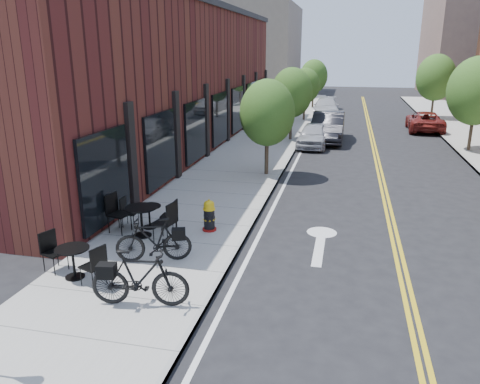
% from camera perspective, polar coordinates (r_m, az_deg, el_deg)
% --- Properties ---
extents(ground, '(120.00, 120.00, 0.00)m').
position_cam_1_polar(ground, '(10.89, -1.86, -10.36)').
color(ground, black).
rests_on(ground, ground).
extents(sidewalk_near, '(4.00, 70.00, 0.12)m').
position_cam_1_polar(sidewalk_near, '(20.47, -0.17, 3.00)').
color(sidewalk_near, '#9E9B93').
rests_on(sidewalk_near, ground).
extents(building_near, '(5.00, 28.00, 7.00)m').
position_cam_1_polar(building_near, '(25.06, -8.38, 13.36)').
color(building_near, '#481817').
rests_on(building_near, ground).
extents(bg_building_left, '(8.00, 14.00, 10.00)m').
position_cam_1_polar(bg_building_left, '(58.30, 2.66, 16.93)').
color(bg_building_left, '#726656').
rests_on(bg_building_left, ground).
extents(bg_building_right, '(10.00, 16.00, 12.00)m').
position_cam_1_polar(bg_building_right, '(60.87, 26.87, 16.16)').
color(bg_building_right, brown).
rests_on(bg_building_right, ground).
extents(tree_near_a, '(2.20, 2.20, 3.81)m').
position_cam_1_polar(tree_near_a, '(18.76, 3.35, 9.60)').
color(tree_near_a, '#382B1E').
rests_on(tree_near_a, sidewalk_near).
extents(tree_near_b, '(2.30, 2.30, 3.98)m').
position_cam_1_polar(tree_near_b, '(26.63, 6.32, 11.94)').
color(tree_near_b, '#382B1E').
rests_on(tree_near_b, sidewalk_near).
extents(tree_near_c, '(2.10, 2.10, 3.67)m').
position_cam_1_polar(tree_near_c, '(34.57, 7.94, 12.70)').
color(tree_near_c, '#382B1E').
rests_on(tree_near_c, sidewalk_near).
extents(tree_near_d, '(2.40, 2.40, 4.11)m').
position_cam_1_polar(tree_near_d, '(42.52, 8.98, 13.77)').
color(tree_near_d, '#382B1E').
rests_on(tree_near_d, sidewalk_near).
extents(tree_far_b, '(2.80, 2.80, 4.62)m').
position_cam_1_polar(tree_far_b, '(26.14, 26.90, 10.92)').
color(tree_far_b, '#382B1E').
rests_on(tree_far_b, sidewalk_far).
extents(tree_far_c, '(2.80, 2.80, 4.62)m').
position_cam_1_polar(tree_far_c, '(37.89, 22.75, 12.74)').
color(tree_far_c, '#382B1E').
rests_on(tree_far_c, sidewalk_far).
extents(fire_hydrant, '(0.52, 0.52, 0.91)m').
position_cam_1_polar(fire_hydrant, '(13.11, -3.78, -2.90)').
color(fire_hydrant, maroon).
rests_on(fire_hydrant, sidewalk_near).
extents(bicycle_left, '(1.87, 1.07, 1.08)m').
position_cam_1_polar(bicycle_left, '(11.35, -10.49, -5.79)').
color(bicycle_left, black).
rests_on(bicycle_left, sidewalk_near).
extents(bicycle_right, '(2.03, 0.85, 1.18)m').
position_cam_1_polar(bicycle_right, '(9.50, -12.13, -10.24)').
color(bicycle_right, black).
rests_on(bicycle_right, sidewalk_near).
extents(bistro_set_a, '(1.76, 0.99, 0.93)m').
position_cam_1_polar(bistro_set_a, '(11.05, -19.69, -7.61)').
color(bistro_set_a, black).
rests_on(bistro_set_a, sidewalk_near).
extents(bistro_set_b, '(2.05, 1.02, 1.08)m').
position_cam_1_polar(bistro_set_b, '(12.91, -11.94, -3.02)').
color(bistro_set_b, black).
rests_on(bistro_set_b, sidewalk_near).
extents(bistro_set_c, '(1.58, 0.70, 0.85)m').
position_cam_1_polar(bistro_set_c, '(13.52, -11.01, -2.57)').
color(bistro_set_c, black).
rests_on(bistro_set_c, sidewalk_near).
extents(parked_car_a, '(1.70, 3.82, 1.28)m').
position_cam_1_polar(parked_car_a, '(25.43, 8.96, 6.88)').
color(parked_car_a, '#AAACB3').
rests_on(parked_car_a, ground).
extents(parked_car_b, '(1.76, 4.95, 1.63)m').
position_cam_1_polar(parked_car_b, '(27.16, 10.67, 7.80)').
color(parked_car_b, black).
rests_on(parked_car_b, ground).
extents(parked_car_c, '(2.10, 4.75, 1.36)m').
position_cam_1_polar(parked_car_c, '(37.94, 10.43, 10.14)').
color(parked_car_c, '#B5B5BA').
rests_on(parked_car_c, ground).
extents(parked_car_far, '(2.22, 4.59, 1.26)m').
position_cam_1_polar(parked_car_far, '(32.39, 21.61, 8.03)').
color(parked_car_far, maroon).
rests_on(parked_car_far, ground).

